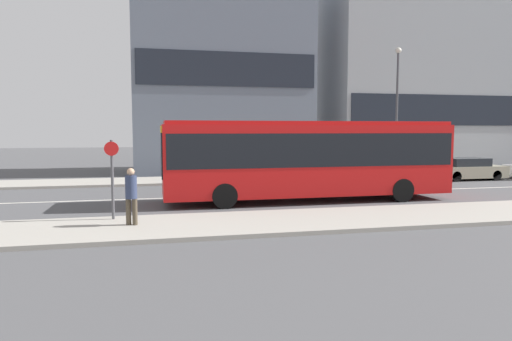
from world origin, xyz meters
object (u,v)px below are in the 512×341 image
Objects in this scene: pedestrian_near_stop at (131,193)px; bus_stop_sign at (112,173)px; city_bus at (307,155)px; street_lamp at (397,99)px; parked_car_0 at (467,169)px.

pedestrian_near_stop is 1.29m from bus_stop_sign.
street_lamp is at bearing 47.54° from city_bus.
street_lamp reaches higher than parked_car_0.
city_bus is 2.77× the size of parked_car_0.
city_bus is 1.53× the size of street_lamp.
pedestrian_near_stop is (-18.72, -9.59, 0.47)m from parked_car_0.
city_bus is 11.58m from street_lamp.
city_bus is at bearing 50.25° from pedestrian_near_stop.
parked_car_0 is 2.53× the size of pedestrian_near_stop.
pedestrian_near_stop is at bearing -152.88° from parked_car_0.
parked_car_0 is 21.04m from pedestrian_near_stop.
bus_stop_sign is 0.32× the size of street_lamp.
parked_car_0 is at bearing -29.68° from street_lamp.
parked_car_0 is 21.17m from bus_stop_sign.
city_bus is at bearing 22.11° from bus_stop_sign.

